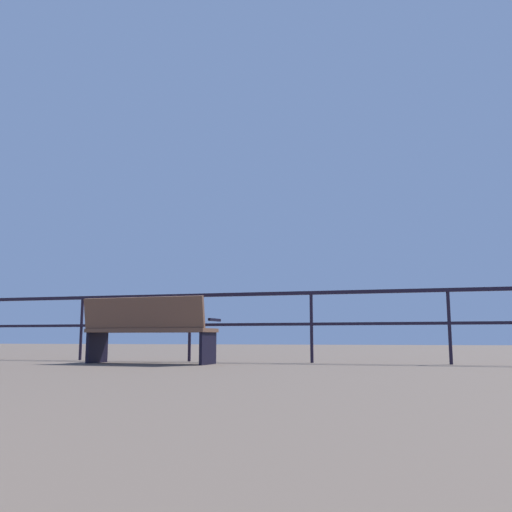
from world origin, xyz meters
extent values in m
cube|color=black|center=(0.00, 8.87, 0.96)|extent=(21.62, 0.05, 0.05)
cube|color=black|center=(0.00, 8.87, 0.53)|extent=(21.62, 0.04, 0.04)
cylinder|color=black|center=(-1.80, 8.87, 0.48)|extent=(0.04, 0.04, 0.96)
cylinder|color=black|center=(0.00, 8.87, 0.48)|extent=(0.04, 0.04, 0.96)
cylinder|color=black|center=(1.80, 8.87, 0.48)|extent=(0.04, 0.04, 0.96)
cylinder|color=black|center=(3.60, 8.87, 0.48)|extent=(0.04, 0.04, 0.96)
cube|color=brown|center=(-0.22, 8.06, 0.43)|extent=(1.76, 0.61, 0.05)
cube|color=brown|center=(-0.24, 7.83, 0.65)|extent=(1.74, 0.22, 0.43)
cube|color=black|center=(0.60, 8.02, 0.22)|extent=(0.07, 0.46, 0.43)
cube|color=black|center=(0.62, 8.22, 0.57)|extent=(0.06, 0.36, 0.04)
cube|color=black|center=(-1.05, 8.11, 0.22)|extent=(0.07, 0.46, 0.43)
cube|color=black|center=(-1.04, 8.32, 0.57)|extent=(0.06, 0.36, 0.04)
camera|label=1|loc=(3.09, 1.28, 0.33)|focal=38.74mm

